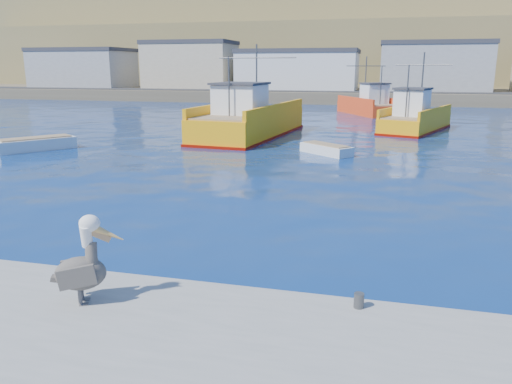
% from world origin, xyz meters
% --- Properties ---
extents(ground, '(260.00, 260.00, 0.00)m').
position_xyz_m(ground, '(0.00, 0.00, 0.00)').
color(ground, navy).
rests_on(ground, ground).
extents(dock_bollards, '(36.20, 0.20, 0.30)m').
position_xyz_m(dock_bollards, '(0.60, -3.40, 0.65)').
color(dock_bollards, '#4C4C4C').
rests_on(dock_bollards, dock).
extents(far_shore, '(200.00, 81.00, 24.00)m').
position_xyz_m(far_shore, '(0.00, 109.20, 8.98)').
color(far_shore, brown).
rests_on(far_shore, ground).
extents(trawler_yellow_a, '(6.21, 13.98, 6.80)m').
position_xyz_m(trawler_yellow_a, '(-6.46, 23.64, 1.16)').
color(trawler_yellow_a, '#F5A10B').
rests_on(trawler_yellow_a, ground).
extents(trawler_yellow_b, '(6.35, 10.16, 6.30)m').
position_xyz_m(trawler_yellow_b, '(5.77, 29.97, 0.95)').
color(trawler_yellow_b, '#F5A10B').
rests_on(trawler_yellow_b, ground).
extents(boat_orange, '(7.22, 9.46, 6.16)m').
position_xyz_m(boat_orange, '(1.71, 43.84, 1.06)').
color(boat_orange, '#E93F16').
rests_on(boat_orange, ground).
extents(skiff_left, '(4.00, 4.62, 0.99)m').
position_xyz_m(skiff_left, '(-17.67, 14.04, 0.32)').
color(skiff_left, silver).
rests_on(skiff_left, ground).
extents(skiff_mid, '(3.40, 3.14, 0.75)m').
position_xyz_m(skiff_mid, '(0.07, 17.09, 0.24)').
color(skiff_mid, silver).
rests_on(skiff_mid, ground).
extents(pelican, '(1.42, 0.95, 1.81)m').
position_xyz_m(pelican, '(-2.31, -4.50, 1.27)').
color(pelican, '#595451').
rests_on(pelican, dock).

